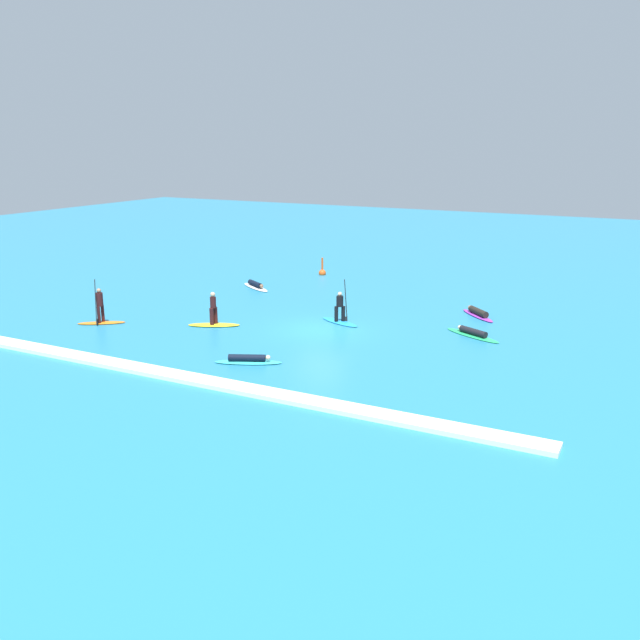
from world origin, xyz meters
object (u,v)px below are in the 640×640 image
at_px(surfer_on_green_board, 472,333).
at_px(surfer_on_teal_board, 248,360).
at_px(surfer_on_yellow_board, 214,318).
at_px(surfer_on_orange_board, 101,312).
at_px(surfer_on_purple_board, 478,313).
at_px(surfer_on_white_board, 256,286).
at_px(marker_buoy, 322,272).
at_px(surfer_on_blue_board, 340,314).

relative_size(surfer_on_green_board, surfer_on_teal_board, 1.11).
distance_m(surfer_on_green_board, surfer_on_yellow_board, 12.96).
height_order(surfer_on_green_board, surfer_on_orange_board, surfer_on_orange_board).
bearing_deg(surfer_on_purple_board, surfer_on_green_board, 146.11).
distance_m(surfer_on_green_board, surfer_on_white_board, 15.96).
distance_m(surfer_on_green_board, surfer_on_orange_board, 18.85).
xyz_separation_m(surfer_on_purple_board, marker_buoy, (-12.76, 6.53, 0.02)).
relative_size(surfer_on_teal_board, surfer_on_purple_board, 1.17).
distance_m(surfer_on_green_board, marker_buoy, 17.06).
bearing_deg(marker_buoy, surfer_on_teal_board, -71.94).
xyz_separation_m(surfer_on_white_board, marker_buoy, (1.78, 5.87, 0.05)).
xyz_separation_m(surfer_on_purple_board, surfer_on_blue_board, (-6.03, -4.56, 0.29)).
height_order(surfer_on_teal_board, surfer_on_purple_board, surfer_on_purple_board).
relative_size(surfer_on_yellow_board, surfer_on_purple_board, 1.09).
distance_m(surfer_on_teal_board, surfer_on_white_board, 15.25).
distance_m(surfer_on_blue_board, marker_buoy, 12.97).
bearing_deg(surfer_on_teal_board, marker_buoy, 83.30).
distance_m(surfer_on_yellow_board, surfer_on_purple_board, 14.05).
height_order(surfer_on_yellow_board, surfer_on_purple_board, surfer_on_yellow_board).
relative_size(surfer_on_yellow_board, surfer_on_teal_board, 0.94).
height_order(surfer_on_green_board, surfer_on_purple_board, surfer_on_purple_board).
xyz_separation_m(surfer_on_orange_board, surfer_on_yellow_board, (5.42, 2.34, -0.21)).
height_order(surfer_on_green_board, surfer_on_yellow_board, surfer_on_yellow_board).
bearing_deg(surfer_on_orange_board, surfer_on_yellow_board, 168.23).
xyz_separation_m(surfer_on_green_board, surfer_on_orange_board, (-17.67, -6.56, 0.47)).
height_order(surfer_on_white_board, marker_buoy, marker_buoy).
height_order(surfer_on_yellow_board, surfer_on_blue_board, surfer_on_blue_board).
xyz_separation_m(surfer_on_white_board, surfer_on_blue_board, (8.51, -5.22, 0.31)).
bearing_deg(surfer_on_green_board, surfer_on_yellow_board, 46.05).
relative_size(surfer_on_purple_board, surfer_on_blue_board, 0.93).
xyz_separation_m(surfer_on_teal_board, surfer_on_purple_board, (6.60, 12.36, 0.04)).
distance_m(surfer_on_yellow_board, surfer_on_white_board, 9.27).
bearing_deg(surfer_on_white_board, surfer_on_orange_board, -70.19).
bearing_deg(surfer_on_orange_board, surfer_on_blue_board, 173.26).
bearing_deg(surfer_on_orange_board, surfer_on_purple_board, 176.57).
bearing_deg(marker_buoy, surfer_on_orange_board, -103.73).
relative_size(surfer_on_yellow_board, marker_buoy, 2.02).
height_order(surfer_on_yellow_board, marker_buoy, surfer_on_yellow_board).
height_order(surfer_on_green_board, surfer_on_teal_board, same).
relative_size(surfer_on_green_board, surfer_on_orange_board, 1.35).
bearing_deg(surfer_on_purple_board, surfer_on_blue_board, 82.01).
relative_size(surfer_on_white_board, surfer_on_blue_board, 1.13).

